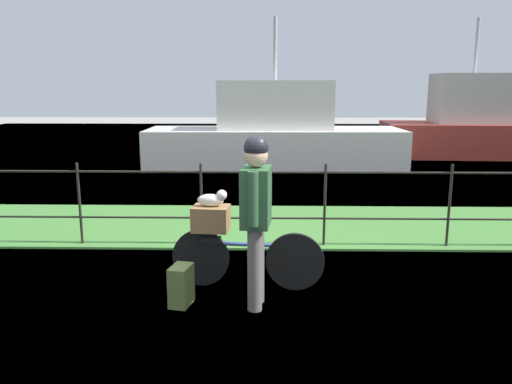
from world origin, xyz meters
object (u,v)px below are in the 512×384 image
object	(u,v)px
terrier_dog	(213,199)
backpack_on_paving	(181,285)
cyclist_person	(256,207)
moored_boat_near	(274,136)
bicycle_main	(245,258)
wooden_crate	(211,218)
moored_boat_mid	(469,127)

from	to	relation	value
terrier_dog	backpack_on_paving	xyz separation A→B (m)	(-0.27, -0.49, -0.76)
cyclist_person	moored_boat_near	distance (m)	8.76
terrier_dog	cyclist_person	bearing A→B (deg)	-47.13
terrier_dog	bicycle_main	bearing A→B (deg)	-5.85
moored_boat_near	wooden_crate	bearing A→B (deg)	-95.40
bicycle_main	cyclist_person	bearing A→B (deg)	-75.12
terrier_dog	moored_boat_mid	xyz separation A→B (m)	(6.76, 10.53, -0.07)
moored_boat_near	moored_boat_mid	size ratio (longest dim) A/B	1.29
bicycle_main	wooden_crate	distance (m)	0.56
bicycle_main	moored_boat_near	world-z (taller)	moored_boat_near
backpack_on_paving	bicycle_main	bearing A→B (deg)	138.70
cyclist_person	backpack_on_paving	size ratio (longest dim) A/B	4.21
bicycle_main	cyclist_person	world-z (taller)	cyclist_person
terrier_dog	moored_boat_near	size ratio (longest dim) A/B	0.05
bicycle_main	moored_boat_mid	xyz separation A→B (m)	(6.42, 10.56, 0.56)
moored_boat_near	moored_boat_mid	distance (m)	6.42
wooden_crate	terrier_dog	distance (m)	0.21
terrier_dog	backpack_on_paving	distance (m)	0.95
bicycle_main	cyclist_person	size ratio (longest dim) A/B	0.97
terrier_dog	backpack_on_paving	size ratio (longest dim) A/B	0.80
moored_boat_mid	cyclist_person	bearing A→B (deg)	-119.74
wooden_crate	terrier_dog	size ratio (longest dim) A/B	1.18
terrier_dog	moored_boat_mid	distance (m)	12.51
wooden_crate	cyclist_person	size ratio (longest dim) A/B	0.23
bicycle_main	moored_boat_near	bearing A→B (deg)	87.14
bicycle_main	backpack_on_paving	xyz separation A→B (m)	(-0.61, -0.46, -0.13)
terrier_dog	moored_boat_mid	bearing A→B (deg)	57.28
terrier_dog	moored_boat_near	bearing A→B (deg)	84.78
wooden_crate	terrier_dog	bearing A→B (deg)	-5.85
terrier_dog	moored_boat_near	xyz separation A→B (m)	(0.76, 8.26, -0.15)
backpack_on_paving	cyclist_person	bearing A→B (deg)	101.48
wooden_crate	moored_boat_mid	bearing A→B (deg)	57.18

